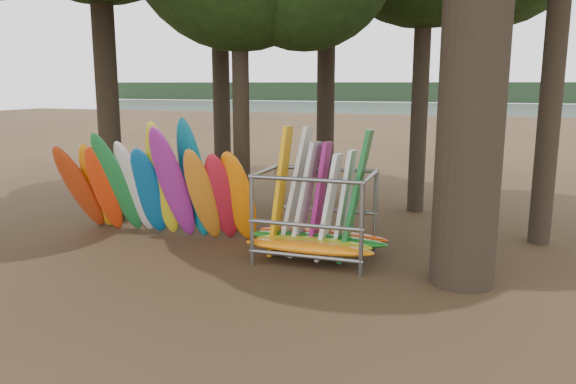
% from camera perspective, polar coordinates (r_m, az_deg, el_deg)
% --- Properties ---
extents(ground, '(120.00, 120.00, 0.00)m').
position_cam_1_polar(ground, '(11.54, -4.23, -8.08)').
color(ground, '#47331E').
rests_on(ground, ground).
extents(lake, '(160.00, 160.00, 0.00)m').
position_cam_1_polar(lake, '(70.25, 15.45, 7.52)').
color(lake, gray).
rests_on(lake, ground).
extents(far_shore, '(160.00, 4.00, 4.00)m').
position_cam_1_polar(far_shore, '(120.11, 17.05, 9.67)').
color(far_shore, black).
rests_on(far_shore, ground).
extents(kayak_row, '(5.25, 1.85, 3.12)m').
position_cam_1_polar(kayak_row, '(14.00, -13.24, 0.35)').
color(kayak_row, '#BC3813').
rests_on(kayak_row, ground).
extents(storage_rack, '(3.14, 1.58, 2.89)m').
position_cam_1_polar(storage_rack, '(12.05, 2.80, -2.69)').
color(storage_rack, slate).
rests_on(storage_rack, ground).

